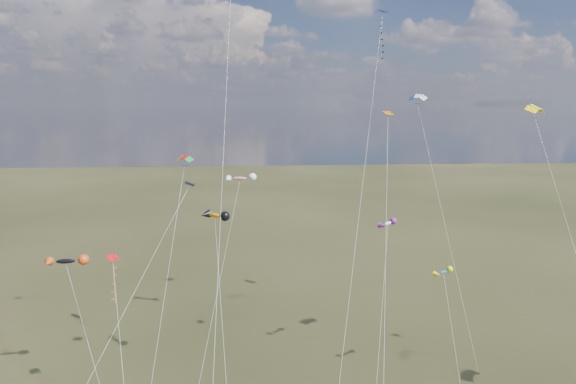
{
  "coord_description": "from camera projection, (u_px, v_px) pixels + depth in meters",
  "views": [
    {
      "loc": [
        -3.82,
        -32.15,
        27.63
      ],
      "look_at": [
        0.0,
        18.0,
        19.0
      ],
      "focal_mm": 32.0,
      "sensor_mm": 36.0,
      "label": 1
    }
  ],
  "objects": [
    {
      "name": "diamond_black_high",
      "position": [
        379.0,
        56.0,
        57.65
      ],
      "size": [
        10.27,
        25.72,
        38.33
      ],
      "color": "black",
      "rests_on": "ground"
    },
    {
      "name": "novelty_black_orange",
      "position": [
        66.0,
        261.0,
        49.83
      ],
      "size": [
        7.13,
        7.61,
        13.12
      ],
      "color": "black",
      "rests_on": "ground"
    },
    {
      "name": "novelty_blue_yellow",
      "position": [
        444.0,
        273.0,
        50.52
      ],
      "size": [
        2.2,
        6.99,
        11.7
      ],
      "color": "#114EB4",
      "rests_on": "ground"
    },
    {
      "name": "parafoil_tricolor",
      "position": [
        184.0,
        159.0,
        54.33
      ],
      "size": [
        3.42,
        16.82,
        22.6
      ],
      "color": "yellow",
      "rests_on": "ground"
    },
    {
      "name": "novelty_white_purple",
      "position": [
        388.0,
        224.0,
        53.67
      ],
      "size": [
        4.68,
        11.36,
        15.74
      ],
      "color": "white",
      "rests_on": "ground"
    },
    {
      "name": "diamond_black_mid",
      "position": [
        156.0,
        249.0,
        46.06
      ],
      "size": [
        10.92,
        13.87,
        20.32
      ],
      "color": "black",
      "rests_on": "ground"
    },
    {
      "name": "diamond_orange_center",
      "position": [
        386.0,
        215.0,
        44.33
      ],
      "size": [
        5.75,
        21.2,
        26.98
      ],
      "color": "#EA6600",
      "rests_on": "ground"
    },
    {
      "name": "parafoil_yellow",
      "position": [
        536.0,
        108.0,
        49.31
      ],
      "size": [
        2.59,
        21.03,
        27.98
      ],
      "color": "yellow",
      "rests_on": "ground"
    },
    {
      "name": "novelty_redwhite_stripe",
      "position": [
        240.0,
        179.0,
        62.14
      ],
      "size": [
        6.02,
        15.43,
        19.32
      ],
      "color": "red",
      "rests_on": "ground"
    },
    {
      "name": "novelty_orange_black",
      "position": [
        215.0,
        216.0,
        50.48
      ],
      "size": [
        3.04,
        11.17,
        17.36
      ],
      "color": "orange",
      "rests_on": "ground"
    },
    {
      "name": "parafoil_blue_white",
      "position": [
        418.0,
        97.0,
        63.48
      ],
      "size": [
        3.81,
        16.88,
        29.21
      ],
      "color": "blue",
      "rests_on": "ground"
    },
    {
      "name": "diamond_red_low",
      "position": [
        115.0,
        287.0,
        44.98
      ],
      "size": [
        3.88,
        10.81,
        14.55
      ],
      "color": "#B80C12",
      "rests_on": "ground"
    }
  ]
}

